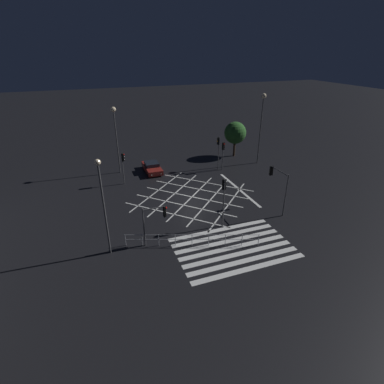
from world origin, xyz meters
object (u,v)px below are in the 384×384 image
(street_lamp_west, at_px, (115,123))
(waiting_car, at_px, (152,167))
(traffic_light_ne_main, at_px, (218,147))
(street_lamp_east, at_px, (262,111))
(traffic_light_se_cross, at_px, (278,180))
(traffic_light_nw_main, at_px, (123,162))
(street_tree_near, at_px, (235,133))
(traffic_light_ne_cross, at_px, (223,150))
(street_lamp_far, at_px, (102,194))
(traffic_light_sw_main, at_px, (156,217))
(traffic_light_median_south, at_px, (224,193))

(street_lamp_west, relative_size, waiting_car, 1.88)
(traffic_light_ne_main, relative_size, street_lamp_east, 0.47)
(street_lamp_east, height_order, waiting_car, street_lamp_east)
(traffic_light_se_cross, xyz_separation_m, waiting_car, (-9.03, 13.81, -2.55))
(traffic_light_nw_main, relative_size, street_tree_near, 0.75)
(traffic_light_se_cross, relative_size, traffic_light_ne_cross, 1.14)
(street_lamp_far, bearing_deg, traffic_light_ne_main, 40.91)
(traffic_light_se_cross, bearing_deg, traffic_light_sw_main, 97.57)
(waiting_car, bearing_deg, street_lamp_far, -24.43)
(traffic_light_ne_main, bearing_deg, traffic_light_median_south, 67.10)
(traffic_light_sw_main, distance_m, street_lamp_far, 4.61)
(traffic_light_median_south, distance_m, street_lamp_west, 17.65)
(traffic_light_ne_main, relative_size, waiting_car, 0.99)
(street_lamp_west, distance_m, street_tree_near, 16.94)
(traffic_light_sw_main, distance_m, street_lamp_east, 22.75)
(traffic_light_sw_main, xyz_separation_m, traffic_light_ne_main, (11.41, 13.20, 0.61))
(waiting_car, bearing_deg, traffic_light_ne_main, 74.79)
(traffic_light_sw_main, height_order, waiting_car, traffic_light_sw_main)
(traffic_light_sw_main, bearing_deg, waiting_car, 78.27)
(traffic_light_ne_cross, height_order, street_tree_near, street_tree_near)
(traffic_light_nw_main, xyz_separation_m, street_lamp_far, (-3.14, -12.79, 2.40))
(traffic_light_median_south, distance_m, traffic_light_ne_cross, 13.56)
(traffic_light_se_cross, xyz_separation_m, traffic_light_ne_cross, (-0.29, 11.21, -0.46))
(street_tree_near, bearing_deg, street_lamp_far, -138.69)
(traffic_light_ne_main, xyz_separation_m, waiting_car, (-8.21, 2.23, -2.51))
(traffic_light_nw_main, xyz_separation_m, street_lamp_west, (-0.04, 3.80, 3.58))
(traffic_light_ne_cross, bearing_deg, traffic_light_se_cross, 1.51)
(traffic_light_ne_cross, bearing_deg, traffic_light_median_south, -25.56)
(street_lamp_east, bearing_deg, traffic_light_ne_cross, -172.25)
(traffic_light_median_south, bearing_deg, traffic_light_se_cross, -80.61)
(traffic_light_se_cross, bearing_deg, street_lamp_west, 40.79)
(traffic_light_se_cross, height_order, street_lamp_west, street_lamp_west)
(traffic_light_ne_cross, height_order, traffic_light_nw_main, traffic_light_nw_main)
(street_lamp_east, bearing_deg, traffic_light_median_south, -131.62)
(traffic_light_ne_main, xyz_separation_m, street_tree_near, (4.57, 4.20, 0.33))
(traffic_light_nw_main, bearing_deg, traffic_light_ne_main, 1.84)
(street_lamp_west, bearing_deg, traffic_light_median_south, -67.00)
(traffic_light_median_south, bearing_deg, traffic_light_nw_main, 28.95)
(traffic_light_se_cross, relative_size, traffic_light_median_south, 0.93)
(traffic_light_se_cross, relative_size, street_tree_near, 0.85)
(street_lamp_far, distance_m, waiting_car, 17.52)
(traffic_light_nw_main, height_order, waiting_car, traffic_light_nw_main)
(street_lamp_west, xyz_separation_m, street_tree_near, (16.68, 0.80, -2.85))
(street_lamp_far, distance_m, street_tree_near, 26.38)
(traffic_light_median_south, relative_size, waiting_car, 1.04)
(traffic_light_ne_cross, bearing_deg, waiting_car, -106.60)
(traffic_light_ne_cross, bearing_deg, traffic_light_sw_main, -42.93)
(traffic_light_ne_cross, bearing_deg, traffic_light_nw_main, -89.93)
(street_lamp_far, xyz_separation_m, street_tree_near, (19.78, 17.38, -1.67))
(traffic_light_ne_main, bearing_deg, street_lamp_far, 40.91)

